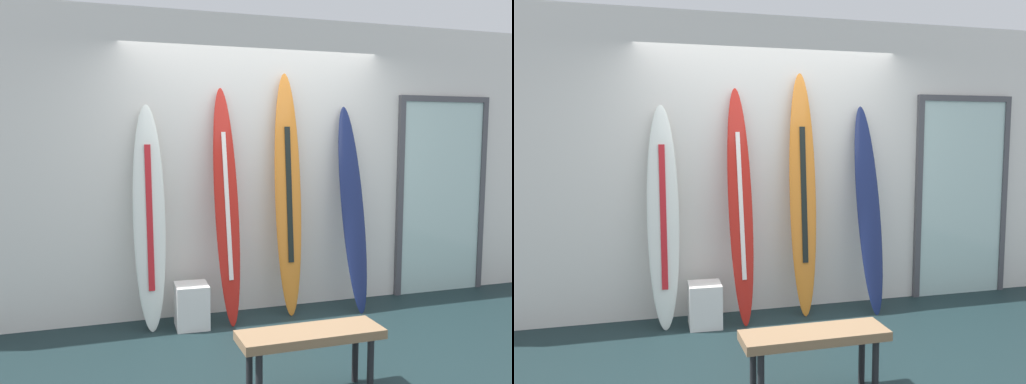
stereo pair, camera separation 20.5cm
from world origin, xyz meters
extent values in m
cube|color=black|center=(0.00, 0.00, -0.02)|extent=(8.00, 8.00, 0.04)
cube|color=silver|center=(0.00, 1.30, 1.40)|extent=(7.20, 0.20, 2.80)
ellipsoid|color=silver|center=(-1.03, 1.00, 0.98)|extent=(0.28, 0.35, 1.96)
cube|color=red|center=(-1.03, 0.97, 0.98)|extent=(0.06, 0.19, 1.25)
cone|color=black|center=(-1.03, 0.93, 0.17)|extent=(0.07, 0.08, 0.11)
ellipsoid|color=red|center=(-0.35, 0.96, 1.06)|extent=(0.24, 0.43, 2.12)
cube|color=white|center=(-0.35, 0.94, 1.07)|extent=(0.05, 0.24, 1.30)
ellipsoid|color=orange|center=(0.25, 1.01, 1.14)|extent=(0.27, 0.32, 2.27)
cube|color=black|center=(0.25, 0.98, 1.14)|extent=(0.06, 0.15, 1.26)
ellipsoid|color=navy|center=(0.90, 0.94, 0.99)|extent=(0.26, 0.49, 1.98)
cube|color=white|center=(-0.69, 0.89, 0.19)|extent=(0.30, 0.30, 0.39)
cube|color=silver|center=(2.08, 1.18, 1.02)|extent=(0.97, 0.02, 2.04)
cube|color=#47474C|center=(1.57, 1.18, 1.02)|extent=(0.06, 0.06, 2.04)
cube|color=#47474C|center=(2.60, 1.18, 1.02)|extent=(0.06, 0.06, 2.04)
cube|color=#47474C|center=(2.08, 1.18, 2.07)|extent=(1.09, 0.06, 0.06)
cube|color=#856648|center=(-0.19, -0.57, 0.41)|extent=(0.95, 0.29, 0.06)
cylinder|color=black|center=(-0.57, -0.68, 0.19)|extent=(0.04, 0.04, 0.38)
cylinder|color=black|center=(0.18, -0.68, 0.19)|extent=(0.04, 0.04, 0.38)
cylinder|color=black|center=(-0.57, -0.47, 0.19)|extent=(0.04, 0.04, 0.38)
cylinder|color=black|center=(0.18, -0.47, 0.19)|extent=(0.04, 0.04, 0.38)
camera|label=1|loc=(-1.50, -3.56, 1.67)|focal=36.78mm
camera|label=2|loc=(-1.30, -3.61, 1.67)|focal=36.78mm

